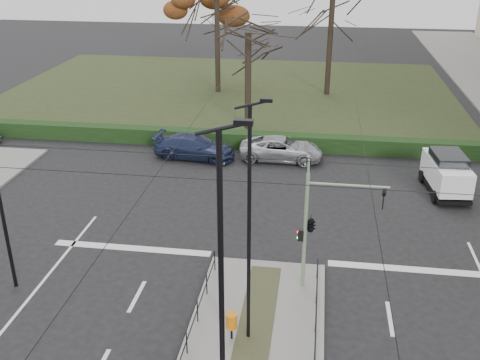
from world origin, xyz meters
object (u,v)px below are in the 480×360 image
object	(u,v)px
traffic_light	(313,223)
white_van	(446,172)
litter_bin	(232,321)
streetlamp_median_far	(250,227)
streetlamp_median_near	(222,304)
parked_car_third	(194,147)
parked_car_fourth	(281,149)
bare_tree_near	(248,40)

from	to	relation	value
traffic_light	white_van	world-z (taller)	traffic_light
litter_bin	streetlamp_median_far	size ratio (longest dim) A/B	0.12
traffic_light	litter_bin	bearing A→B (deg)	-125.35
streetlamp_median_near	parked_car_third	size ratio (longest dim) A/B	1.85
streetlamp_median_near	parked_car_fourth	world-z (taller)	streetlamp_median_near
litter_bin	streetlamp_median_near	world-z (taller)	streetlamp_median_near
streetlamp_median_far	parked_car_fourth	size ratio (longest dim) A/B	1.67
streetlamp_median_far	bare_tree_near	bearing A→B (deg)	97.53
litter_bin	parked_car_fourth	world-z (taller)	parked_car_fourth
traffic_light	white_van	xyz separation A→B (m)	(6.80, 9.84, -1.71)
streetlamp_median_near	streetlamp_median_far	bearing A→B (deg)	89.23
traffic_light	bare_tree_near	world-z (taller)	bare_tree_near
litter_bin	parked_car_fourth	xyz separation A→B (m)	(0.40, 16.82, -0.16)
streetlamp_median_far	parked_car_third	world-z (taller)	streetlamp_median_far
traffic_light	parked_car_third	world-z (taller)	traffic_light
parked_car_third	parked_car_fourth	distance (m)	5.29
streetlamp_median_far	streetlamp_median_near	bearing A→B (deg)	-90.77
parked_car_fourth	streetlamp_median_near	bearing A→B (deg)	-178.75
litter_bin	white_van	xyz separation A→B (m)	(9.31, 13.37, 0.31)
parked_car_third	traffic_light	bearing A→B (deg)	-143.70
litter_bin	streetlamp_median_near	xyz separation A→B (m)	(0.50, -4.36, 3.93)
streetlamp_median_near	parked_car_third	bearing A→B (deg)	104.52
streetlamp_median_near	parked_car_fourth	bearing A→B (deg)	90.26
streetlamp_median_far	white_van	size ratio (longest dim) A/B	1.99
white_van	bare_tree_near	xyz separation A→B (m)	(-11.66, 8.84, 5.01)
litter_bin	parked_car_fourth	size ratio (longest dim) A/B	0.20
traffic_light	bare_tree_near	bearing A→B (deg)	104.58
traffic_light	streetlamp_median_far	world-z (taller)	streetlamp_median_far
parked_car_fourth	bare_tree_near	size ratio (longest dim) A/B	0.57
bare_tree_near	parked_car_fourth	bearing A→B (deg)	-62.86
bare_tree_near	streetlamp_median_near	bearing A→B (deg)	-83.87
streetlamp_median_far	bare_tree_near	size ratio (longest dim) A/B	0.95
parked_car_fourth	white_van	xyz separation A→B (m)	(8.90, -3.46, 0.47)
streetlamp_median_near	streetlamp_median_far	xyz separation A→B (m)	(0.06, 4.54, -0.42)
traffic_light	streetlamp_median_far	xyz separation A→B (m)	(-1.94, -3.35, 1.50)
traffic_light	parked_car_fourth	xyz separation A→B (m)	(-2.10, 13.30, -2.17)
traffic_light	litter_bin	size ratio (longest dim) A/B	4.71
traffic_light	streetlamp_median_near	distance (m)	8.36
parked_car_fourth	bare_tree_near	world-z (taller)	bare_tree_near
traffic_light	streetlamp_median_near	size ratio (longest dim) A/B	0.51
litter_bin	bare_tree_near	bearing A→B (deg)	96.05
parked_car_fourth	bare_tree_near	distance (m)	8.16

